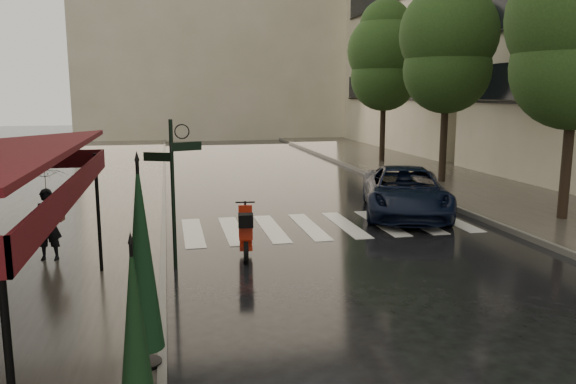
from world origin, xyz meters
name	(u,v)px	position (x,y,z in m)	size (l,w,h in m)	color
ground	(254,318)	(0.00, 0.00, 0.00)	(120.00, 120.00, 0.00)	black
sidewalk_near	(75,196)	(-4.50, 12.00, 0.06)	(6.00, 60.00, 0.12)	#38332D
sidewalk_far	(458,182)	(10.25, 12.00, 0.06)	(5.50, 60.00, 0.12)	#38332D
curb_near	(164,192)	(-1.45, 12.00, 0.07)	(0.12, 60.00, 0.16)	#595651
curb_far	(394,184)	(7.45, 12.00, 0.07)	(0.12, 60.00, 0.16)	#595651
crosswalk	(327,225)	(2.98, 6.00, 0.01)	(7.85, 3.20, 0.01)	silver
signpost	(173,182)	(-1.19, 3.00, 1.83)	(1.17, 0.29, 3.10)	black
haussmann_far	(445,4)	(16.50, 26.00, 9.25)	(8.00, 16.00, 18.50)	tan
backdrop_building	(217,12)	(3.00, 38.00, 10.00)	(22.00, 6.00, 20.00)	tan
tree_mid	(448,41)	(9.50, 12.00, 5.59)	(3.80, 3.80, 8.34)	black
tree_far	(385,57)	(9.70, 19.00, 5.46)	(3.80, 3.80, 8.16)	black
pedestrian_with_umbrella	(45,186)	(-3.79, 3.78, 1.71)	(1.02, 1.03, 2.38)	black
scooter	(246,233)	(0.37, 3.56, 0.52)	(0.55, 1.71, 1.13)	black
parked_car	(405,191)	(5.66, 6.92, 0.71)	(2.36, 5.13, 1.42)	black
parasol_front	(141,256)	(-1.65, -1.50, 1.60)	(0.49, 0.49, 2.75)	black
parasol_back	(135,338)	(-1.65, -3.27, 1.28)	(0.40, 0.40, 2.16)	black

